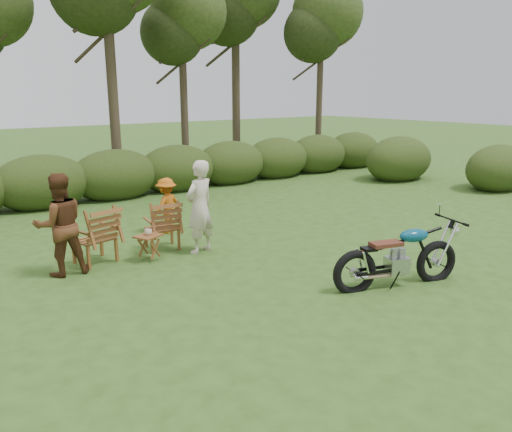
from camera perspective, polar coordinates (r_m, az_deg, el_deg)
ground at (r=7.69m, az=10.72°, el=-9.02°), size 80.00×80.00×0.00m
tree_line at (r=15.56m, az=-15.90°, el=16.63°), size 22.52×11.62×8.14m
motorcycle at (r=8.27m, az=15.62°, el=-7.61°), size 2.23×1.42×1.19m
lawn_chair_right at (r=9.93m, az=-10.60°, el=-3.65°), size 0.77×0.77×0.96m
lawn_chair_left at (r=9.43m, az=-17.79°, el=-5.08°), size 0.85×0.85×1.03m
side_table at (r=9.23m, az=-12.13°, el=-3.56°), size 0.57×0.53×0.47m
cup at (r=9.17m, az=-12.21°, el=-1.80°), size 0.16×0.16×0.10m
adult_a at (r=9.60m, az=-6.31°, el=-4.11°), size 0.74×0.59×1.76m
adult_b at (r=9.02m, az=-21.02°, el=-6.21°), size 0.87×0.70×1.71m
child at (r=11.02m, az=-10.04°, el=-1.85°), size 0.88×0.69×1.20m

